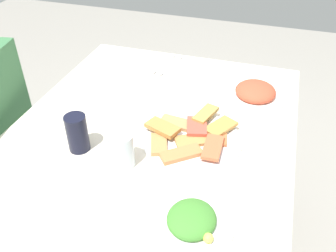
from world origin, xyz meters
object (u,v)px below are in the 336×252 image
object	(u,v)px
dining_table	(153,145)
salad_plate_greens	(192,221)
paper_napkin	(167,66)
soda_can	(77,133)
fork	(171,65)
spoon	(163,64)
salad_plate_rice	(255,93)
drinking_glass	(122,150)
pide_platter	(191,138)

from	to	relation	value
dining_table	salad_plate_greens	xyz separation A→B (m)	(-0.35, -0.23, 0.09)
paper_napkin	soda_can	bearing A→B (deg)	171.53
soda_can	fork	world-z (taller)	soda_can
fork	spoon	size ratio (longest dim) A/B	1.00
salad_plate_rice	fork	xyz separation A→B (m)	(0.15, 0.38, -0.01)
drinking_glass	fork	world-z (taller)	drinking_glass
dining_table	paper_napkin	size ratio (longest dim) A/B	7.67
paper_napkin	spoon	bearing A→B (deg)	90.00
salad_plate_rice	salad_plate_greens	bearing A→B (deg)	172.89
drinking_glass	fork	xyz separation A→B (m)	(0.65, 0.05, -0.05)
salad_plate_greens	spoon	xyz separation A→B (m)	(0.80, 0.34, -0.01)
soda_can	salad_plate_greens	bearing A→B (deg)	-114.11
pide_platter	fork	size ratio (longest dim) A/B	1.71
salad_plate_greens	spoon	distance (m)	0.87
dining_table	soda_can	xyz separation A→B (m)	(-0.17, 0.18, 0.13)
dining_table	drinking_glass	bearing A→B (deg)	172.54
drinking_glass	spoon	xyz separation A→B (m)	(0.65, 0.08, -0.05)
salad_plate_greens	drinking_glass	bearing A→B (deg)	58.21
dining_table	pide_platter	size ratio (longest dim) A/B	3.43
salad_plate_greens	spoon	size ratio (longest dim) A/B	1.10
pide_platter	drinking_glass	size ratio (longest dim) A/B	3.02
soda_can	drinking_glass	world-z (taller)	soda_can
salad_plate_greens	drinking_glass	xyz separation A→B (m)	(0.16, 0.25, 0.04)
pide_platter	salad_plate_rice	world-z (taller)	salad_plate_rice
spoon	salad_plate_rice	bearing A→B (deg)	-97.52
dining_table	drinking_glass	size ratio (longest dim) A/B	10.35
salad_plate_greens	paper_napkin	xyz separation A→B (m)	(0.80, 0.32, -0.01)
salad_plate_rice	fork	size ratio (longest dim) A/B	1.19
paper_napkin	fork	xyz separation A→B (m)	(0.00, -0.02, 0.00)
salad_plate_greens	salad_plate_rice	size ratio (longest dim) A/B	0.93
salad_plate_greens	salad_plate_rice	world-z (taller)	salad_plate_rice
salad_plate_rice	spoon	size ratio (longest dim) A/B	1.19
dining_table	fork	distance (m)	0.46
paper_napkin	fork	world-z (taller)	fork
paper_napkin	drinking_glass	bearing A→B (deg)	-174.15
dining_table	salad_plate_rice	size ratio (longest dim) A/B	4.92
spoon	dining_table	bearing A→B (deg)	-154.40
dining_table	soda_can	world-z (taller)	soda_can
pide_platter	salad_plate_greens	world-z (taller)	salad_plate_greens
soda_can	paper_napkin	size ratio (longest dim) A/B	0.82
paper_napkin	salad_plate_rice	bearing A→B (deg)	-110.14
dining_table	salad_plate_rice	world-z (taller)	salad_plate_rice
soda_can	paper_napkin	world-z (taller)	soda_can
paper_napkin	spoon	distance (m)	0.02
salad_plate_rice	paper_napkin	xyz separation A→B (m)	(0.15, 0.40, -0.02)
dining_table	salad_plate_greens	world-z (taller)	salad_plate_greens
salad_plate_rice	fork	bearing A→B (deg)	68.99
pide_platter	soda_can	bearing A→B (deg)	113.31
soda_can	spoon	world-z (taller)	soda_can
salad_plate_rice	soda_can	world-z (taller)	soda_can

